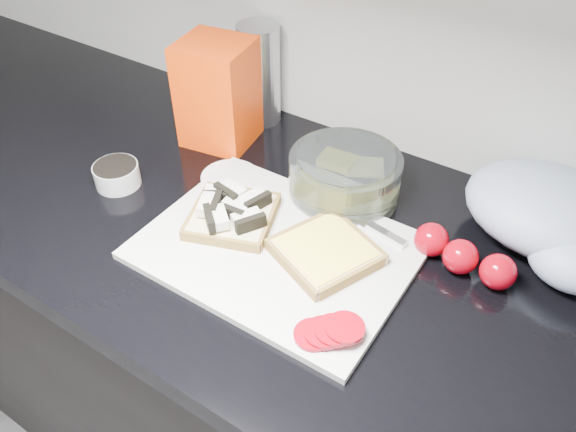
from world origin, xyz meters
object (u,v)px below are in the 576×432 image
(cutting_board, at_px, (277,248))
(glass_bowl, at_px, (345,177))
(steel_canister, at_px, (259,75))
(bread_bag, at_px, (218,93))

(cutting_board, height_order, glass_bowl, glass_bowl)
(cutting_board, relative_size, glass_bowl, 2.13)
(glass_bowl, bearing_deg, steel_canister, 154.14)
(bread_bag, height_order, steel_canister, same)
(steel_canister, bearing_deg, cutting_board, -51.05)
(glass_bowl, height_order, steel_canister, steel_canister)
(cutting_board, xyz_separation_m, bread_bag, (-0.27, 0.20, 0.09))
(cutting_board, relative_size, bread_bag, 2.03)
(cutting_board, bearing_deg, steel_canister, 128.95)
(cutting_board, distance_m, steel_canister, 0.40)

